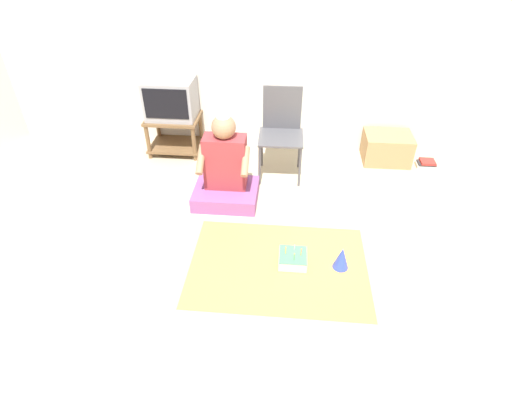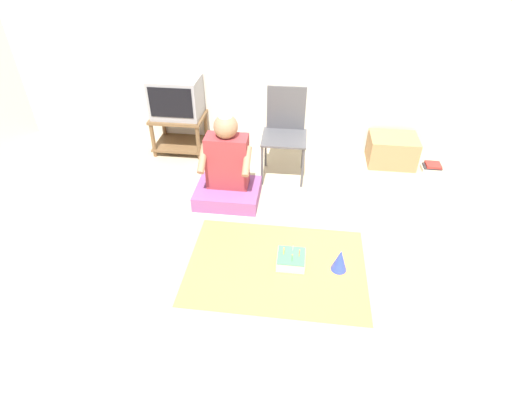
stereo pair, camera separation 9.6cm
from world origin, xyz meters
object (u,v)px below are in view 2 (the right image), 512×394
at_px(party_hat_blue, 340,260).
at_px(person_seated, 227,172).
at_px(birthday_cake, 291,259).
at_px(tv, 176,97).
at_px(folding_chair, 285,127).
at_px(cardboard_box_stack, 392,150).
at_px(book_pile, 432,167).

bearing_deg(party_hat_blue, person_seated, 140.67).
height_order(person_seated, birthday_cake, person_seated).
height_order(person_seated, party_hat_blue, person_seated).
height_order(birthday_cake, party_hat_blue, party_hat_blue).
relative_size(tv, folding_chair, 0.58).
bearing_deg(folding_chair, birthday_cake, -83.41).
distance_m(tv, person_seated, 1.19).
distance_m(tv, folding_chair, 1.25).
bearing_deg(person_seated, birthday_cake, -51.63).
height_order(tv, person_seated, person_seated).
xyz_separation_m(tv, person_seated, (0.71, -0.90, -0.33)).
relative_size(folding_chair, party_hat_blue, 4.65).
relative_size(tv, party_hat_blue, 2.72).
height_order(tv, party_hat_blue, tv).
height_order(folding_chair, birthday_cake, folding_chair).
height_order(folding_chair, cardboard_box_stack, folding_chair).
height_order(book_pile, party_hat_blue, party_hat_blue).
distance_m(book_pile, party_hat_blue, 1.93).
bearing_deg(person_seated, folding_chair, 48.67).
bearing_deg(folding_chair, cardboard_box_stack, 15.92).
relative_size(folding_chair, book_pile, 4.49).
distance_m(tv, cardboard_box_stack, 2.40).
distance_m(cardboard_box_stack, person_seated, 1.87).
relative_size(folding_chair, birthday_cake, 4.08).
xyz_separation_m(person_seated, party_hat_blue, (1.02, -0.83, -0.20)).
relative_size(folding_chair, person_seated, 0.96).
distance_m(cardboard_box_stack, party_hat_blue, 1.83).
relative_size(person_seated, birthday_cake, 4.23).
bearing_deg(book_pile, tv, 177.66).
bearing_deg(person_seated, cardboard_box_stack, 28.31).
height_order(cardboard_box_stack, person_seated, person_seated).
height_order(tv, folding_chair, folding_chair).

